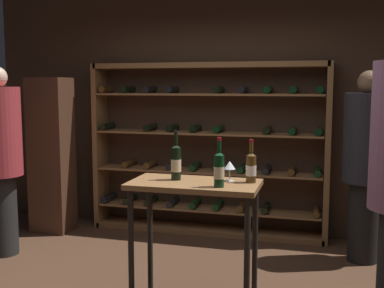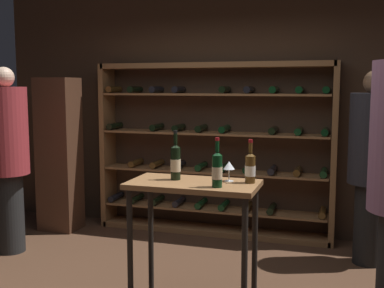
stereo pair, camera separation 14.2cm
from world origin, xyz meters
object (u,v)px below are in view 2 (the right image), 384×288
object	(u,v)px
wine_rack	(213,150)
wine_glass_stemmed_left	(229,166)
person_guest_plum_blouse	(7,151)
wine_bottle_gold_foil	(217,169)
tasting_table	(193,202)
person_guest_khaki	(372,159)
wine_bottle_black_capsule	(176,162)
display_cabinet	(59,155)
wine_bottle_red_label	(250,168)

from	to	relation	value
wine_rack	wine_glass_stemmed_left	size ratio (longest dim) A/B	17.93
person_guest_plum_blouse	wine_bottle_gold_foil	bearing A→B (deg)	128.77
tasting_table	wine_glass_stemmed_left	distance (m)	0.38
person_guest_khaki	wine_bottle_black_capsule	world-z (taller)	person_guest_khaki
person_guest_khaki	wine_glass_stemmed_left	distance (m)	1.72
display_cabinet	wine_bottle_black_capsule	bearing A→B (deg)	-36.86
wine_rack	person_guest_plum_blouse	distance (m)	2.21
person_guest_khaki	wine_bottle_black_capsule	bearing A→B (deg)	155.35
tasting_table	person_guest_khaki	size ratio (longest dim) A/B	0.54
wine_bottle_gold_foil	tasting_table	bearing A→B (deg)	148.57
wine_rack	tasting_table	world-z (taller)	wine_rack
person_guest_khaki	person_guest_plum_blouse	world-z (taller)	person_guest_plum_blouse
tasting_table	wine_bottle_gold_foil	bearing A→B (deg)	-31.43
person_guest_khaki	wine_bottle_gold_foil	size ratio (longest dim) A/B	5.25
wine_bottle_black_capsule	person_guest_khaki	bearing A→B (deg)	43.21
person_guest_khaki	display_cabinet	world-z (taller)	person_guest_khaki
tasting_table	wine_bottle_red_label	world-z (taller)	wine_bottle_red_label
person_guest_plum_blouse	wine_bottle_gold_foil	xyz separation A→B (m)	(2.41, -0.81, 0.08)
wine_rack	tasting_table	bearing A→B (deg)	-79.38
tasting_table	display_cabinet	size ratio (longest dim) A/B	0.55
tasting_table	wine_bottle_red_label	size ratio (longest dim) A/B	3.10
display_cabinet	wine_glass_stemmed_left	world-z (taller)	display_cabinet
tasting_table	person_guest_khaki	bearing A→B (deg)	47.17
person_guest_khaki	display_cabinet	bearing A→B (deg)	110.51
tasting_table	display_cabinet	world-z (taller)	display_cabinet
person_guest_plum_blouse	wine_bottle_red_label	world-z (taller)	person_guest_plum_blouse
wine_rack	wine_bottle_black_capsule	size ratio (longest dim) A/B	7.25
person_guest_plum_blouse	wine_bottle_red_label	bearing A→B (deg)	134.55
tasting_table	person_guest_khaki	xyz separation A→B (m)	(1.33, 1.43, 0.18)
person_guest_plum_blouse	wine_bottle_black_capsule	world-z (taller)	person_guest_plum_blouse
wine_glass_stemmed_left	wine_bottle_red_label	bearing A→B (deg)	-3.24
display_cabinet	wine_glass_stemmed_left	distance (m)	2.79
wine_bottle_red_label	wine_bottle_gold_foil	size ratio (longest dim) A/B	0.91
display_cabinet	wine_bottle_gold_foil	world-z (taller)	display_cabinet
tasting_table	wine_bottle_red_label	bearing A→B (deg)	11.97
wine_rack	person_guest_khaki	xyz separation A→B (m)	(1.68, -0.49, 0.04)
tasting_table	display_cabinet	xyz separation A→B (m)	(-2.14, 1.53, 0.06)
wine_rack	wine_bottle_red_label	distance (m)	1.99
wine_rack	tasting_table	xyz separation A→B (m)	(0.36, -1.92, -0.14)
display_cabinet	wine_bottle_black_capsule	world-z (taller)	display_cabinet
wine_bottle_black_capsule	display_cabinet	bearing A→B (deg)	143.14
wine_glass_stemmed_left	wine_bottle_gold_foil	bearing A→B (deg)	-98.29
wine_bottle_red_label	display_cabinet	bearing A→B (deg)	150.53
wine_bottle_gold_foil	display_cabinet	bearing A→B (deg)	144.84
person_guest_khaki	wine_rack	bearing A→B (deg)	96.02
person_guest_khaki	wine_glass_stemmed_left	size ratio (longest dim) A/B	12.16
display_cabinet	wine_bottle_black_capsule	xyz separation A→B (m)	(1.99, -1.49, 0.23)
person_guest_plum_blouse	wine_bottle_red_label	size ratio (longest dim) A/B	5.90
wine_bottle_black_capsule	person_guest_plum_blouse	bearing A→B (deg)	162.68
person_guest_plum_blouse	wine_bottle_gold_foil	distance (m)	2.54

